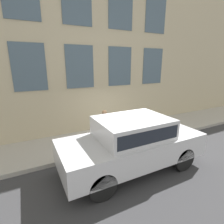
# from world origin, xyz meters

# --- Properties ---
(ground_plane) EXTENTS (80.00, 80.00, 0.00)m
(ground_plane) POSITION_xyz_m (0.00, 0.00, 0.00)
(ground_plane) COLOR #38383A
(sidewalk) EXTENTS (2.47, 60.00, 0.16)m
(sidewalk) POSITION_xyz_m (1.23, 0.00, 0.08)
(sidewalk) COLOR #B2ADA3
(sidewalk) RESTS_ON ground_plane
(building_facade) EXTENTS (0.33, 40.00, 9.51)m
(building_facade) POSITION_xyz_m (2.62, -0.00, 4.76)
(building_facade) COLOR #C6B793
(building_facade) RESTS_ON ground_plane
(fire_hydrant) EXTENTS (0.31, 0.43, 0.77)m
(fire_hydrant) POSITION_xyz_m (0.62, -0.06, 0.56)
(fire_hydrant) COLOR gold
(fire_hydrant) RESTS_ON sidewalk
(person) EXTENTS (0.34, 0.22, 1.40)m
(person) POSITION_xyz_m (0.99, 0.52, 1.00)
(person) COLOR #232328
(person) RESTS_ON sidewalk
(parked_car_silver_near) EXTENTS (2.03, 4.90, 1.84)m
(parked_car_silver_near) POSITION_xyz_m (-1.31, 0.55, 1.02)
(parked_car_silver_near) COLOR black
(parked_car_silver_near) RESTS_ON ground_plane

